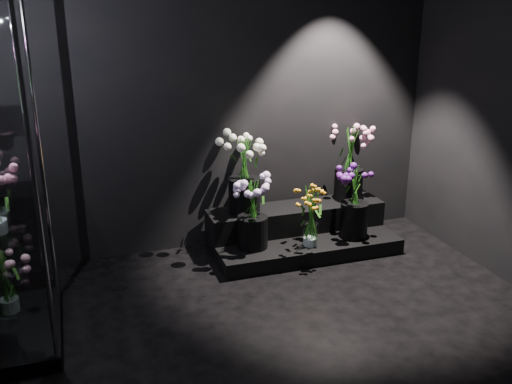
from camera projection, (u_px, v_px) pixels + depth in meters
name	position (u px, v px, depth m)	size (l,w,h in m)	color
floor	(301.00, 367.00, 3.50)	(4.00, 4.00, 0.00)	black
wall_back	(214.00, 92.00, 4.85)	(4.00, 4.00, 0.00)	black
display_riser	(300.00, 231.00, 5.17)	(1.63, 0.72, 0.36)	black
bouquet_orange_bells	(311.00, 216.00, 4.82)	(0.28, 0.28, 0.54)	white
bouquet_lilac	(253.00, 210.00, 4.77)	(0.36, 0.36, 0.61)	black
bouquet_purple	(355.00, 199.00, 4.98)	(0.41, 0.41, 0.64)	black
bouquet_cream_roses	(244.00, 170.00, 4.91)	(0.51, 0.51, 0.68)	black
bouquet_pink_roses	(350.00, 160.00, 5.24)	(0.36, 0.36, 0.69)	black
bouquet_case_base_pink	(6.00, 281.00, 3.87)	(0.33, 0.33, 0.43)	white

